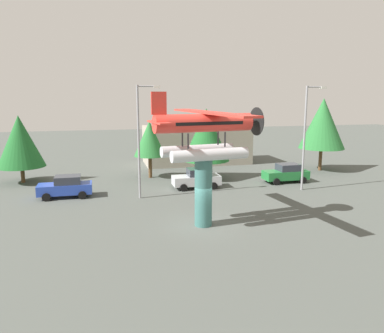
{
  "coord_description": "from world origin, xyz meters",
  "views": [
    {
      "loc": [
        -6.14,
        -22.16,
        8.14
      ],
      "look_at": [
        0.0,
        3.0,
        3.25
      ],
      "focal_mm": 35.5,
      "sensor_mm": 36.0,
      "label": 1
    }
  ],
  "objects_px": {
    "car_mid_silver": "(197,178)",
    "tree_center_back": "(206,135)",
    "floatplane_monument": "(206,131)",
    "car_near_blue": "(66,187)",
    "streetlight_primary": "(141,135)",
    "tree_east": "(150,139)",
    "storefront_building": "(196,145)",
    "tree_far_east": "(323,124)",
    "streetlight_secondary": "(307,131)",
    "tree_west": "(20,141)",
    "car_far_green": "(286,173)",
    "display_pedestal": "(203,192)"
  },
  "relations": [
    {
      "from": "display_pedestal",
      "to": "storefront_building",
      "type": "relative_size",
      "value": 0.35
    },
    {
      "from": "car_near_blue",
      "to": "streetlight_primary",
      "type": "bearing_deg",
      "value": 164.37
    },
    {
      "from": "display_pedestal",
      "to": "streetlight_secondary",
      "type": "bearing_deg",
      "value": 31.9
    },
    {
      "from": "car_mid_silver",
      "to": "tree_center_back",
      "type": "distance_m",
      "value": 5.24
    },
    {
      "from": "floatplane_monument",
      "to": "tree_east",
      "type": "bearing_deg",
      "value": 88.42
    },
    {
      "from": "car_near_blue",
      "to": "car_far_green",
      "type": "height_order",
      "value": "same"
    },
    {
      "from": "floatplane_monument",
      "to": "car_near_blue",
      "type": "xyz_separation_m",
      "value": [
        -9.12,
        9.09,
        -5.12
      ]
    },
    {
      "from": "floatplane_monument",
      "to": "streetlight_primary",
      "type": "bearing_deg",
      "value": 105.67
    },
    {
      "from": "display_pedestal",
      "to": "car_near_blue",
      "type": "distance_m",
      "value": 12.86
    },
    {
      "from": "car_mid_silver",
      "to": "tree_center_back",
      "type": "height_order",
      "value": "tree_center_back"
    },
    {
      "from": "streetlight_primary",
      "to": "storefront_building",
      "type": "height_order",
      "value": "streetlight_primary"
    },
    {
      "from": "streetlight_secondary",
      "to": "tree_west",
      "type": "bearing_deg",
      "value": 160.16
    },
    {
      "from": "car_near_blue",
      "to": "tree_east",
      "type": "distance_m",
      "value": 10.03
    },
    {
      "from": "car_far_green",
      "to": "streetlight_secondary",
      "type": "relative_size",
      "value": 0.47
    },
    {
      "from": "storefront_building",
      "to": "tree_far_east",
      "type": "distance_m",
      "value": 14.61
    },
    {
      "from": "car_mid_silver",
      "to": "tree_west",
      "type": "xyz_separation_m",
      "value": [
        -15.44,
        6.0,
        3.03
      ]
    },
    {
      "from": "tree_west",
      "to": "tree_center_back",
      "type": "height_order",
      "value": "tree_center_back"
    },
    {
      "from": "streetlight_primary",
      "to": "tree_east",
      "type": "bearing_deg",
      "value": 77.58
    },
    {
      "from": "floatplane_monument",
      "to": "car_far_green",
      "type": "height_order",
      "value": "floatplane_monument"
    },
    {
      "from": "tree_far_east",
      "to": "display_pedestal",
      "type": "bearing_deg",
      "value": -140.4
    },
    {
      "from": "display_pedestal",
      "to": "car_far_green",
      "type": "height_order",
      "value": "display_pedestal"
    },
    {
      "from": "car_far_green",
      "to": "streetlight_primary",
      "type": "xyz_separation_m",
      "value": [
        -13.86,
        -2.36,
        4.22
      ]
    },
    {
      "from": "car_near_blue",
      "to": "streetlight_secondary",
      "type": "relative_size",
      "value": 0.47
    },
    {
      "from": "car_mid_silver",
      "to": "tree_center_back",
      "type": "bearing_deg",
      "value": -117.32
    },
    {
      "from": "tree_east",
      "to": "tree_center_back",
      "type": "distance_m",
      "value": 5.58
    },
    {
      "from": "car_near_blue",
      "to": "tree_center_back",
      "type": "relative_size",
      "value": 0.61
    },
    {
      "from": "floatplane_monument",
      "to": "car_mid_silver",
      "type": "height_order",
      "value": "floatplane_monument"
    },
    {
      "from": "streetlight_primary",
      "to": "storefront_building",
      "type": "relative_size",
      "value": 0.72
    },
    {
      "from": "floatplane_monument",
      "to": "tree_center_back",
      "type": "distance_m",
      "value": 13.7
    },
    {
      "from": "display_pedestal",
      "to": "storefront_building",
      "type": "bearing_deg",
      "value": 76.78
    },
    {
      "from": "car_mid_silver",
      "to": "car_far_green",
      "type": "height_order",
      "value": "same"
    },
    {
      "from": "display_pedestal",
      "to": "car_mid_silver",
      "type": "bearing_deg",
      "value": 77.84
    },
    {
      "from": "car_near_blue",
      "to": "streetlight_secondary",
      "type": "bearing_deg",
      "value": 173.48
    },
    {
      "from": "car_far_green",
      "to": "storefront_building",
      "type": "height_order",
      "value": "storefront_building"
    },
    {
      "from": "car_mid_silver",
      "to": "car_far_green",
      "type": "relative_size",
      "value": 1.0
    },
    {
      "from": "tree_east",
      "to": "car_near_blue",
      "type": "bearing_deg",
      "value": -142.64
    },
    {
      "from": "streetlight_secondary",
      "to": "storefront_building",
      "type": "bearing_deg",
      "value": 110.93
    },
    {
      "from": "display_pedestal",
      "to": "car_mid_silver",
      "type": "height_order",
      "value": "display_pedestal"
    },
    {
      "from": "car_mid_silver",
      "to": "car_far_green",
      "type": "xyz_separation_m",
      "value": [
        8.76,
        0.2,
        0.0
      ]
    },
    {
      "from": "floatplane_monument",
      "to": "car_near_blue",
      "type": "distance_m",
      "value": 13.86
    },
    {
      "from": "tree_west",
      "to": "tree_east",
      "type": "xyz_separation_m",
      "value": [
        11.98,
        -0.69,
        -0.0
      ]
    },
    {
      "from": "display_pedestal",
      "to": "storefront_building",
      "type": "height_order",
      "value": "storefront_building"
    },
    {
      "from": "storefront_building",
      "to": "display_pedestal",
      "type": "bearing_deg",
      "value": -103.22
    },
    {
      "from": "tree_far_east",
      "to": "tree_west",
      "type": "bearing_deg",
      "value": 177.4
    },
    {
      "from": "car_far_green",
      "to": "storefront_building",
      "type": "xyz_separation_m",
      "value": [
        -5.66,
        12.19,
        1.36
      ]
    },
    {
      "from": "streetlight_secondary",
      "to": "streetlight_primary",
      "type": "bearing_deg",
      "value": 177.48
    },
    {
      "from": "storefront_building",
      "to": "tree_far_east",
      "type": "xyz_separation_m",
      "value": [
        12.03,
        -7.78,
        2.89
      ]
    },
    {
      "from": "display_pedestal",
      "to": "storefront_building",
      "type": "distance_m",
      "value": 22.6
    },
    {
      "from": "floatplane_monument",
      "to": "car_mid_silver",
      "type": "bearing_deg",
      "value": 71.18
    },
    {
      "from": "storefront_building",
      "to": "tree_east",
      "type": "bearing_deg",
      "value": -132.78
    }
  ]
}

